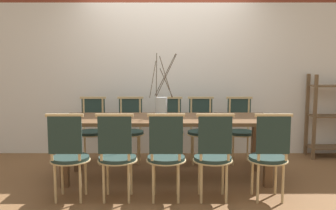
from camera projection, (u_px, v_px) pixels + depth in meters
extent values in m
plane|color=brown|center=(168.00, 178.00, 4.57)|extent=(16.00, 16.00, 0.00)
cube|color=white|center=(168.00, 80.00, 5.68)|extent=(12.00, 0.06, 2.28)
cube|color=brown|center=(168.00, 119.00, 4.48)|extent=(2.52, 0.84, 0.04)
cube|color=brown|center=(66.00, 156.00, 4.22)|extent=(0.09, 0.09, 0.71)
cube|color=brown|center=(270.00, 156.00, 4.21)|extent=(0.09, 0.09, 0.71)
cube|color=brown|center=(79.00, 144.00, 4.84)|extent=(0.09, 0.09, 0.71)
cube|color=brown|center=(257.00, 144.00, 4.83)|extent=(0.09, 0.09, 0.71)
cylinder|color=#233833|center=(72.00, 158.00, 3.84)|extent=(0.39, 0.39, 0.04)
cylinder|color=tan|center=(72.00, 160.00, 3.85)|extent=(0.41, 0.41, 0.01)
cylinder|color=tan|center=(64.00, 175.00, 4.00)|extent=(0.03, 0.03, 0.42)
cylinder|color=tan|center=(87.00, 175.00, 4.00)|extent=(0.03, 0.03, 0.42)
cylinder|color=tan|center=(57.00, 183.00, 3.75)|extent=(0.03, 0.03, 0.42)
cylinder|color=tan|center=(82.00, 183.00, 3.75)|extent=(0.03, 0.03, 0.42)
cylinder|color=tan|center=(53.00, 137.00, 3.65)|extent=(0.03, 0.03, 0.47)
cylinder|color=tan|center=(81.00, 137.00, 3.65)|extent=(0.03, 0.03, 0.47)
cube|color=#233833|center=(67.00, 135.00, 3.64)|extent=(0.33, 0.02, 0.37)
cube|color=tan|center=(66.00, 115.00, 3.62)|extent=(0.37, 0.03, 0.03)
cylinder|color=#233833|center=(119.00, 158.00, 3.84)|extent=(0.39, 0.39, 0.04)
cylinder|color=tan|center=(119.00, 160.00, 3.84)|extent=(0.41, 0.41, 0.01)
cylinder|color=tan|center=(109.00, 175.00, 3.99)|extent=(0.03, 0.03, 0.42)
cylinder|color=tan|center=(133.00, 175.00, 3.99)|extent=(0.03, 0.03, 0.42)
cylinder|color=tan|center=(105.00, 183.00, 3.75)|extent=(0.03, 0.03, 0.42)
cylinder|color=tan|center=(130.00, 183.00, 3.74)|extent=(0.03, 0.03, 0.42)
cylinder|color=tan|center=(103.00, 137.00, 3.65)|extent=(0.03, 0.03, 0.47)
cylinder|color=tan|center=(130.00, 137.00, 3.65)|extent=(0.03, 0.03, 0.47)
cube|color=#233833|center=(116.00, 135.00, 3.64)|extent=(0.33, 0.02, 0.37)
cube|color=tan|center=(116.00, 115.00, 3.62)|extent=(0.37, 0.03, 0.03)
cylinder|color=#233833|center=(167.00, 158.00, 3.84)|extent=(0.39, 0.39, 0.04)
cylinder|color=tan|center=(167.00, 160.00, 3.84)|extent=(0.41, 0.41, 0.01)
cylinder|color=tan|center=(156.00, 176.00, 3.99)|extent=(0.03, 0.03, 0.42)
cylinder|color=tan|center=(179.00, 176.00, 3.99)|extent=(0.03, 0.03, 0.42)
cylinder|color=tan|center=(155.00, 183.00, 3.74)|extent=(0.03, 0.03, 0.42)
cylinder|color=tan|center=(180.00, 183.00, 3.74)|extent=(0.03, 0.03, 0.42)
cylinder|color=tan|center=(153.00, 137.00, 3.65)|extent=(0.03, 0.03, 0.47)
cylinder|color=tan|center=(181.00, 137.00, 3.65)|extent=(0.03, 0.03, 0.47)
cube|color=#233833|center=(167.00, 135.00, 3.64)|extent=(0.33, 0.02, 0.37)
cube|color=tan|center=(167.00, 115.00, 3.62)|extent=(0.37, 0.03, 0.03)
cylinder|color=#233833|center=(214.00, 158.00, 3.84)|extent=(0.39, 0.39, 0.04)
cylinder|color=tan|center=(214.00, 160.00, 3.84)|extent=(0.41, 0.41, 0.01)
cylinder|color=tan|center=(201.00, 176.00, 3.99)|extent=(0.03, 0.03, 0.42)
cylinder|color=tan|center=(224.00, 176.00, 3.99)|extent=(0.03, 0.03, 0.42)
cylinder|color=tan|center=(203.00, 183.00, 3.74)|extent=(0.03, 0.03, 0.42)
cylinder|color=tan|center=(228.00, 183.00, 3.74)|extent=(0.03, 0.03, 0.42)
cylinder|color=tan|center=(203.00, 137.00, 3.65)|extent=(0.03, 0.03, 0.47)
cylinder|color=tan|center=(230.00, 137.00, 3.64)|extent=(0.03, 0.03, 0.47)
cube|color=#233833|center=(217.00, 135.00, 3.64)|extent=(0.33, 0.02, 0.37)
cube|color=tan|center=(217.00, 115.00, 3.62)|extent=(0.37, 0.03, 0.03)
cylinder|color=#233833|center=(269.00, 158.00, 3.84)|extent=(0.39, 0.39, 0.04)
cylinder|color=tan|center=(269.00, 160.00, 3.84)|extent=(0.41, 0.41, 0.01)
cylinder|color=tan|center=(254.00, 176.00, 3.99)|extent=(0.03, 0.03, 0.42)
cylinder|color=tan|center=(277.00, 176.00, 3.99)|extent=(0.03, 0.03, 0.42)
cylinder|color=tan|center=(260.00, 183.00, 3.74)|extent=(0.03, 0.03, 0.42)
cylinder|color=tan|center=(285.00, 183.00, 3.74)|extent=(0.03, 0.03, 0.42)
cylinder|color=tan|center=(261.00, 137.00, 3.64)|extent=(0.03, 0.03, 0.47)
cylinder|color=tan|center=(289.00, 138.00, 3.64)|extent=(0.03, 0.03, 0.47)
cube|color=#233833|center=(275.00, 135.00, 3.63)|extent=(0.33, 0.02, 0.37)
cube|color=tan|center=(276.00, 115.00, 3.62)|extent=(0.37, 0.03, 0.03)
cylinder|color=#233833|center=(93.00, 132.00, 5.20)|extent=(0.39, 0.39, 0.04)
cylinder|color=tan|center=(93.00, 134.00, 5.20)|extent=(0.41, 0.41, 0.01)
cylinder|color=tan|center=(101.00, 150.00, 5.10)|extent=(0.03, 0.03, 0.42)
cylinder|color=tan|center=(82.00, 150.00, 5.10)|extent=(0.03, 0.03, 0.42)
cylinder|color=tan|center=(104.00, 146.00, 5.35)|extent=(0.03, 0.03, 0.42)
cylinder|color=tan|center=(86.00, 146.00, 5.35)|extent=(0.03, 0.03, 0.42)
cylinder|color=tan|center=(104.00, 113.00, 5.33)|extent=(0.03, 0.03, 0.47)
cylinder|color=tan|center=(86.00, 113.00, 5.33)|extent=(0.03, 0.03, 0.47)
cube|color=#233833|center=(95.00, 111.00, 5.33)|extent=(0.33, 0.02, 0.37)
cube|color=tan|center=(95.00, 98.00, 5.31)|extent=(0.37, 0.03, 0.03)
cylinder|color=#233833|center=(131.00, 132.00, 5.20)|extent=(0.39, 0.39, 0.04)
cylinder|color=tan|center=(131.00, 134.00, 5.20)|extent=(0.41, 0.41, 0.01)
cylinder|color=tan|center=(140.00, 150.00, 5.10)|extent=(0.03, 0.03, 0.42)
cylinder|color=tan|center=(121.00, 150.00, 5.10)|extent=(0.03, 0.03, 0.42)
cylinder|color=tan|center=(141.00, 146.00, 5.35)|extent=(0.03, 0.03, 0.42)
cylinder|color=tan|center=(124.00, 146.00, 5.35)|extent=(0.03, 0.03, 0.42)
cylinder|color=tan|center=(142.00, 113.00, 5.33)|extent=(0.03, 0.03, 0.47)
cylinder|color=tan|center=(123.00, 113.00, 5.33)|extent=(0.03, 0.03, 0.47)
cube|color=#233833|center=(132.00, 111.00, 5.33)|extent=(0.33, 0.02, 0.37)
cube|color=tan|center=(132.00, 98.00, 5.30)|extent=(0.37, 0.03, 0.03)
cylinder|color=#233833|center=(171.00, 132.00, 5.19)|extent=(0.39, 0.39, 0.04)
cylinder|color=tan|center=(171.00, 134.00, 5.20)|extent=(0.41, 0.41, 0.01)
cylinder|color=tan|center=(180.00, 150.00, 5.10)|extent=(0.03, 0.03, 0.42)
cylinder|color=tan|center=(162.00, 150.00, 5.10)|extent=(0.03, 0.03, 0.42)
cylinder|color=tan|center=(180.00, 146.00, 5.35)|extent=(0.03, 0.03, 0.42)
cylinder|color=tan|center=(162.00, 146.00, 5.35)|extent=(0.03, 0.03, 0.42)
cylinder|color=tan|center=(181.00, 113.00, 5.33)|extent=(0.03, 0.03, 0.47)
cylinder|color=tan|center=(162.00, 113.00, 5.33)|extent=(0.03, 0.03, 0.47)
cube|color=#233833|center=(171.00, 111.00, 5.33)|extent=(0.33, 0.02, 0.37)
cube|color=tan|center=(171.00, 98.00, 5.30)|extent=(0.37, 0.03, 0.03)
cylinder|color=#233833|center=(203.00, 132.00, 5.19)|extent=(0.39, 0.39, 0.04)
cylinder|color=tan|center=(203.00, 134.00, 5.19)|extent=(0.41, 0.41, 0.01)
cylinder|color=tan|center=(213.00, 150.00, 5.09)|extent=(0.03, 0.03, 0.42)
cylinder|color=tan|center=(194.00, 150.00, 5.10)|extent=(0.03, 0.03, 0.42)
cylinder|color=tan|center=(211.00, 146.00, 5.34)|extent=(0.03, 0.03, 0.42)
cylinder|color=tan|center=(193.00, 146.00, 5.34)|extent=(0.03, 0.03, 0.42)
cylinder|color=tan|center=(212.00, 113.00, 5.32)|extent=(0.03, 0.03, 0.47)
cylinder|color=tan|center=(193.00, 113.00, 5.33)|extent=(0.03, 0.03, 0.47)
cube|color=#233833|center=(202.00, 111.00, 5.33)|extent=(0.33, 0.02, 0.37)
cube|color=tan|center=(202.00, 98.00, 5.30)|extent=(0.37, 0.03, 0.03)
cylinder|color=#233833|center=(243.00, 132.00, 5.19)|extent=(0.39, 0.39, 0.04)
cylinder|color=tan|center=(242.00, 134.00, 5.19)|extent=(0.41, 0.41, 0.01)
cylinder|color=tan|center=(253.00, 150.00, 5.09)|extent=(0.03, 0.03, 0.42)
cylinder|color=tan|center=(235.00, 150.00, 5.09)|extent=(0.03, 0.03, 0.42)
cylinder|color=tan|center=(249.00, 146.00, 5.34)|extent=(0.03, 0.03, 0.42)
cylinder|color=tan|center=(232.00, 146.00, 5.34)|extent=(0.03, 0.03, 0.42)
cylinder|color=tan|center=(250.00, 113.00, 5.32)|extent=(0.03, 0.03, 0.47)
cylinder|color=tan|center=(231.00, 113.00, 5.32)|extent=(0.03, 0.03, 0.47)
cube|color=#233833|center=(241.00, 111.00, 5.32)|extent=(0.33, 0.02, 0.37)
cube|color=tan|center=(241.00, 98.00, 5.30)|extent=(0.37, 0.03, 0.03)
cylinder|color=#B2BCC1|center=(163.00, 107.00, 4.46)|extent=(0.15, 0.15, 0.24)
cylinder|color=#473828|center=(154.00, 79.00, 4.45)|extent=(0.08, 0.21, 0.43)
cylinder|color=#473828|center=(168.00, 83.00, 4.35)|extent=(0.16, 0.13, 0.35)
cylinder|color=#473828|center=(168.00, 75.00, 4.53)|extent=(0.25, 0.13, 0.51)
cylinder|color=#473828|center=(167.00, 75.00, 4.54)|extent=(0.26, 0.10, 0.52)
cylinder|color=#473828|center=(158.00, 75.00, 4.41)|extent=(0.01, 0.12, 0.52)
cylinder|color=#473828|center=(167.00, 77.00, 4.34)|extent=(0.15, 0.12, 0.49)
cube|color=#842D8C|center=(212.00, 118.00, 4.40)|extent=(0.21, 0.21, 0.02)
cube|color=#234C8C|center=(212.00, 116.00, 4.41)|extent=(0.27, 0.21, 0.02)
cube|color=brown|center=(316.00, 118.00, 5.34)|extent=(0.04, 0.04, 1.23)
cube|color=brown|center=(309.00, 115.00, 5.64)|extent=(0.04, 0.04, 1.23)
cube|color=brown|center=(331.00, 147.00, 5.55)|extent=(0.59, 0.30, 0.02)
cube|color=brown|center=(332.00, 116.00, 5.49)|extent=(0.59, 0.30, 0.02)
cube|color=brown|center=(334.00, 86.00, 5.44)|extent=(0.59, 0.30, 0.02)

